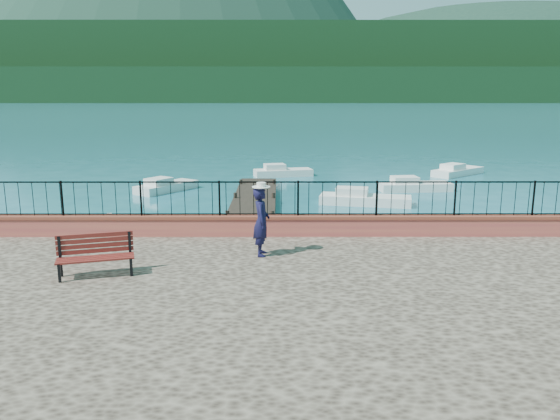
{
  "coord_description": "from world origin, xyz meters",
  "views": [
    {
      "loc": [
        -0.84,
        -11.27,
        5.16
      ],
      "look_at": [
        -0.81,
        2.0,
        2.3
      ],
      "focal_mm": 35.0,
      "sensor_mm": 36.0,
      "label": 1
    }
  ],
  "objects_px": {
    "boat_2": "(415,183)",
    "boat_3": "(166,184)",
    "boat_1": "(365,196)",
    "boat_4": "(283,170)",
    "boat_5": "(458,169)",
    "park_bench": "(96,264)",
    "boat_0": "(113,226)",
    "person": "(261,222)"
  },
  "relations": [
    {
      "from": "boat_0",
      "to": "boat_5",
      "type": "relative_size",
      "value": 0.94
    },
    {
      "from": "boat_4",
      "to": "boat_5",
      "type": "xyz_separation_m",
      "value": [
        11.18,
        0.35,
        0.0
      ]
    },
    {
      "from": "boat_1",
      "to": "boat_0",
      "type": "bearing_deg",
      "value": -137.85
    },
    {
      "from": "boat_3",
      "to": "boat_4",
      "type": "relative_size",
      "value": 0.98
    },
    {
      "from": "boat_1",
      "to": "boat_5",
      "type": "bearing_deg",
      "value": 64.06
    },
    {
      "from": "boat_2",
      "to": "boat_1",
      "type": "bearing_deg",
      "value": -137.13
    },
    {
      "from": "boat_0",
      "to": "boat_2",
      "type": "xyz_separation_m",
      "value": [
        13.41,
        9.53,
        0.0
      ]
    },
    {
      "from": "park_bench",
      "to": "boat_4",
      "type": "relative_size",
      "value": 0.48
    },
    {
      "from": "park_bench",
      "to": "boat_0",
      "type": "relative_size",
      "value": 0.45
    },
    {
      "from": "person",
      "to": "boat_1",
      "type": "relative_size",
      "value": 0.41
    },
    {
      "from": "park_bench",
      "to": "boat_5",
      "type": "relative_size",
      "value": 0.42
    },
    {
      "from": "boat_3",
      "to": "park_bench",
      "type": "bearing_deg",
      "value": -137.97
    },
    {
      "from": "boat_4",
      "to": "boat_5",
      "type": "relative_size",
      "value": 0.89
    },
    {
      "from": "boat_2",
      "to": "boat_4",
      "type": "bearing_deg",
      "value": 137.1
    },
    {
      "from": "person",
      "to": "boat_5",
      "type": "height_order",
      "value": "person"
    },
    {
      "from": "boat_4",
      "to": "person",
      "type": "bearing_deg",
      "value": -104.82
    },
    {
      "from": "boat_3",
      "to": "boat_2",
      "type": "bearing_deg",
      "value": -54.01
    },
    {
      "from": "person",
      "to": "boat_5",
      "type": "xyz_separation_m",
      "value": [
        11.89,
        21.53,
        -1.66
      ]
    },
    {
      "from": "person",
      "to": "boat_3",
      "type": "height_order",
      "value": "person"
    },
    {
      "from": "boat_5",
      "to": "boat_0",
      "type": "bearing_deg",
      "value": -179.3
    },
    {
      "from": "boat_2",
      "to": "boat_3",
      "type": "xyz_separation_m",
      "value": [
        -13.34,
        -0.12,
        0.0
      ]
    },
    {
      "from": "boat_3",
      "to": "boat_0",
      "type": "bearing_deg",
      "value": -144.97
    },
    {
      "from": "person",
      "to": "boat_5",
      "type": "relative_size",
      "value": 0.42
    },
    {
      "from": "boat_1",
      "to": "boat_3",
      "type": "height_order",
      "value": "same"
    },
    {
      "from": "boat_2",
      "to": "boat_5",
      "type": "height_order",
      "value": "same"
    },
    {
      "from": "person",
      "to": "boat_0",
      "type": "relative_size",
      "value": 0.45
    },
    {
      "from": "person",
      "to": "boat_2",
      "type": "xyz_separation_m",
      "value": [
        7.75,
        15.87,
        -1.66
      ]
    },
    {
      "from": "park_bench",
      "to": "person",
      "type": "xyz_separation_m",
      "value": [
        3.6,
        1.56,
        0.58
      ]
    },
    {
      "from": "park_bench",
      "to": "boat_3",
      "type": "xyz_separation_m",
      "value": [
        -1.99,
        17.31,
        -1.08
      ]
    },
    {
      "from": "park_bench",
      "to": "boat_1",
      "type": "distance_m",
      "value": 15.98
    },
    {
      "from": "boat_1",
      "to": "boat_2",
      "type": "height_order",
      "value": "same"
    },
    {
      "from": "boat_2",
      "to": "boat_5",
      "type": "xyz_separation_m",
      "value": [
        4.14,
        5.66,
        0.0
      ]
    },
    {
      "from": "park_bench",
      "to": "boat_5",
      "type": "xyz_separation_m",
      "value": [
        15.48,
        23.09,
        -1.08
      ]
    },
    {
      "from": "boat_2",
      "to": "boat_4",
      "type": "relative_size",
      "value": 1.06
    },
    {
      "from": "park_bench",
      "to": "person",
      "type": "bearing_deg",
      "value": 7.25
    },
    {
      "from": "boat_1",
      "to": "boat_4",
      "type": "relative_size",
      "value": 1.17
    },
    {
      "from": "boat_1",
      "to": "boat_2",
      "type": "distance_m",
      "value": 4.92
    },
    {
      "from": "boat_1",
      "to": "boat_3",
      "type": "bearing_deg",
      "value": 172.78
    },
    {
      "from": "boat_2",
      "to": "boat_3",
      "type": "height_order",
      "value": "same"
    },
    {
      "from": "boat_1",
      "to": "boat_3",
      "type": "distance_m",
      "value": 10.71
    },
    {
      "from": "park_bench",
      "to": "boat_4",
      "type": "bearing_deg",
      "value": 63.08
    },
    {
      "from": "boat_1",
      "to": "park_bench",
      "type": "bearing_deg",
      "value": -108.24
    }
  ]
}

